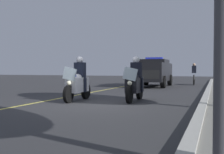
# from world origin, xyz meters

# --- Properties ---
(ground_plane) EXTENTS (80.00, 80.00, 0.00)m
(ground_plane) POSITION_xyz_m (0.00, 0.00, 0.00)
(ground_plane) COLOR #333335
(curb_strip) EXTENTS (48.00, 0.24, 0.15)m
(curb_strip) POSITION_xyz_m (0.00, 3.59, 0.07)
(curb_strip) COLOR #B7B5AD
(curb_strip) RESTS_ON ground
(lane_stripe_center) EXTENTS (48.00, 0.12, 0.01)m
(lane_stripe_center) POSITION_xyz_m (0.00, -2.15, 0.00)
(lane_stripe_center) COLOR #E0D14C
(lane_stripe_center) RESTS_ON ground
(police_motorcycle_lead_left) EXTENTS (2.14, 0.56, 1.72)m
(police_motorcycle_lead_left) POSITION_xyz_m (-0.77, -1.03, 0.70)
(police_motorcycle_lead_left) COLOR black
(police_motorcycle_lead_left) RESTS_ON ground
(police_motorcycle_lead_right) EXTENTS (2.14, 0.56, 1.72)m
(police_motorcycle_lead_right) POSITION_xyz_m (-1.40, 1.07, 0.70)
(police_motorcycle_lead_right) COLOR black
(police_motorcycle_lead_right) RESTS_ON ground
(police_suv) EXTENTS (4.93, 2.13, 2.05)m
(police_suv) POSITION_xyz_m (-10.67, -0.11, 1.07)
(police_suv) COLOR black
(police_suv) RESTS_ON ground
(cyclist_background) EXTENTS (1.76, 0.32, 1.69)m
(cyclist_background) POSITION_xyz_m (-13.71, 2.39, 0.84)
(cyclist_background) COLOR black
(cyclist_background) RESTS_ON ground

